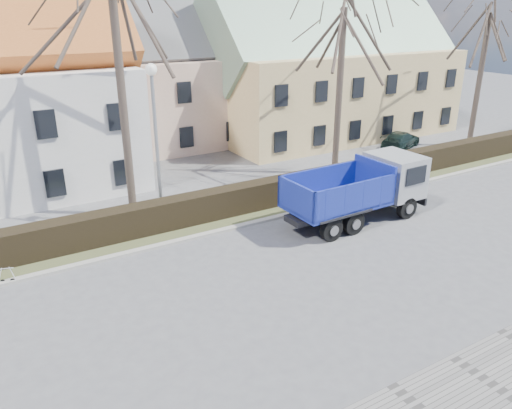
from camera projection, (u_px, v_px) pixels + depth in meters
ground at (266, 283)px, 17.48m from camera, size 120.00×120.00×0.00m
curb_far at (209, 234)px, 21.13m from camera, size 80.00×0.30×0.12m
grass_strip at (193, 221)px, 22.41m from camera, size 80.00×3.00×0.10m
hedge at (194, 210)px, 22.03m from camera, size 60.00×0.90×1.30m
building_pink at (161, 86)px, 33.85m from camera, size 10.80×8.80×8.00m
building_yellow at (328, 75)px, 37.10m from camera, size 18.80×10.80×8.50m
tree_1 at (120, 75)px, 20.96m from camera, size 9.20×9.20×12.65m
tree_2 at (340, 76)px, 27.00m from camera, size 8.00×8.00×11.00m
tree_3 at (481, 68)px, 32.83m from camera, size 7.60×7.60×10.45m
dump_truck at (352, 192)px, 21.96m from camera, size 7.10×2.75×2.82m
streetlight at (157, 146)px, 21.22m from camera, size 0.55×0.55×6.99m
cart_frame at (0, 276)px, 17.28m from camera, size 0.84×0.63×0.69m
parked_car_b at (400, 140)px, 33.81m from camera, size 4.37×3.17×1.18m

